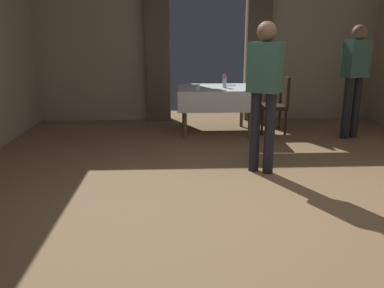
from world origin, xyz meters
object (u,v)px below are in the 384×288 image
at_px(flower_vase_mid, 225,80).
at_px(plate_mid_c, 230,85).
at_px(dining_table_mid, 215,94).
at_px(chair_mid_right, 277,102).
at_px(person_waiter_by_doorway, 264,86).
at_px(glass_mid_b, 198,87).
at_px(person_diner_standing_aside, 355,72).
at_px(plate_mid_d, 219,90).

xyz_separation_m(flower_vase_mid, plate_mid_c, (0.12, 0.24, -0.11)).
relative_size(dining_table_mid, chair_mid_right, 1.35).
height_order(flower_vase_mid, plate_mid_c, flower_vase_mid).
distance_m(flower_vase_mid, person_waiter_by_doorway, 1.97).
bearing_deg(plate_mid_c, flower_vase_mid, -116.17).
xyz_separation_m(glass_mid_b, person_waiter_by_doorway, (0.66, -1.64, 0.23)).
distance_m(chair_mid_right, person_diner_standing_aside, 1.25).
relative_size(dining_table_mid, flower_vase_mid, 5.86).
height_order(plate_mid_d, person_diner_standing_aside, person_diner_standing_aside).
bearing_deg(chair_mid_right, flower_vase_mid, 179.12).
xyz_separation_m(flower_vase_mid, plate_mid_d, (-0.13, -0.33, -0.11)).
height_order(flower_vase_mid, person_waiter_by_doorway, person_waiter_by_doorway).
bearing_deg(person_diner_standing_aside, dining_table_mid, 167.46).
bearing_deg(dining_table_mid, flower_vase_mid, -16.06).
distance_m(chair_mid_right, glass_mid_b, 1.39).
bearing_deg(plate_mid_d, dining_table_mid, 91.47).
distance_m(chair_mid_right, plate_mid_c, 0.83).
xyz_separation_m(dining_table_mid, chair_mid_right, (1.01, -0.05, -0.13)).
relative_size(chair_mid_right, person_diner_standing_aside, 0.54).
bearing_deg(person_waiter_by_doorway, chair_mid_right, 71.01).
distance_m(dining_table_mid, flower_vase_mid, 0.26).
xyz_separation_m(chair_mid_right, glass_mid_b, (-1.32, -0.30, 0.28)).
bearing_deg(plate_mid_d, glass_mid_b, 177.50).
distance_m(plate_mid_c, person_diner_standing_aside, 1.95).
distance_m(glass_mid_b, person_waiter_by_doorway, 1.78).
relative_size(person_waiter_by_doorway, person_diner_standing_aside, 1.00).
xyz_separation_m(flower_vase_mid, person_diner_standing_aside, (1.94, -0.42, 0.16)).
height_order(glass_mid_b, plate_mid_d, glass_mid_b).
distance_m(glass_mid_b, person_diner_standing_aside, 2.40).
bearing_deg(glass_mid_b, chair_mid_right, 12.92).
bearing_deg(glass_mid_b, person_waiter_by_doorway, -68.11).
height_order(dining_table_mid, plate_mid_d, plate_mid_d).
bearing_deg(plate_mid_d, plate_mid_c, 66.46).
distance_m(flower_vase_mid, person_diner_standing_aside, 1.99).
height_order(glass_mid_b, person_diner_standing_aside, person_diner_standing_aside).
bearing_deg(person_waiter_by_doorway, glass_mid_b, 111.89).
distance_m(plate_mid_d, person_waiter_by_doorway, 1.68).
bearing_deg(dining_table_mid, glass_mid_b, -131.20).
relative_size(dining_table_mid, person_diner_standing_aside, 0.73).
relative_size(dining_table_mid, plate_mid_d, 5.29).
xyz_separation_m(chair_mid_right, plate_mid_c, (-0.75, 0.25, 0.24)).
relative_size(chair_mid_right, flower_vase_mid, 4.35).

